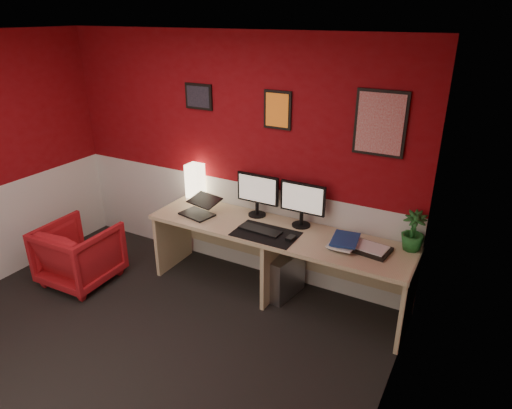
# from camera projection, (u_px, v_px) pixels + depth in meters

# --- Properties ---
(ground) EXTENTS (4.00, 3.50, 0.01)m
(ground) POSITION_uv_depth(u_px,v_px,m) (124.00, 356.00, 3.75)
(ground) COLOR black
(ground) RESTS_ON ground
(ceiling) EXTENTS (4.00, 3.50, 0.01)m
(ceiling) POSITION_uv_depth(u_px,v_px,m) (76.00, 37.00, 2.76)
(ceiling) COLOR white
(ceiling) RESTS_ON ground
(wall_back) EXTENTS (4.00, 0.01, 2.50)m
(wall_back) POSITION_uv_depth(u_px,v_px,m) (231.00, 158.00, 4.66)
(wall_back) COLOR maroon
(wall_back) RESTS_ON ground
(wall_right) EXTENTS (0.01, 3.50, 2.50)m
(wall_right) POSITION_uv_depth(u_px,v_px,m) (379.00, 299.00, 2.37)
(wall_right) COLOR maroon
(wall_right) RESTS_ON ground
(wainscot_back) EXTENTS (4.00, 0.01, 1.00)m
(wainscot_back) POSITION_uv_depth(u_px,v_px,m) (232.00, 223.00, 4.95)
(wainscot_back) COLOR silver
(wainscot_back) RESTS_ON ground
(wainscot_right) EXTENTS (0.01, 3.50, 1.00)m
(wainscot_right) POSITION_uv_depth(u_px,v_px,m) (364.00, 404.00, 2.67)
(wainscot_right) COLOR silver
(wainscot_right) RESTS_ON ground
(desk) EXTENTS (2.60, 0.65, 0.73)m
(desk) POSITION_uv_depth(u_px,v_px,m) (276.00, 263.00, 4.42)
(desk) COLOR tan
(desk) RESTS_ON ground
(shoji_lamp) EXTENTS (0.16, 0.16, 0.40)m
(shoji_lamp) POSITION_uv_depth(u_px,v_px,m) (195.00, 184.00, 4.86)
(shoji_lamp) COLOR #FFE5B2
(shoji_lamp) RESTS_ON desk
(laptop) EXTENTS (0.37, 0.29, 0.22)m
(laptop) POSITION_uv_depth(u_px,v_px,m) (196.00, 205.00, 4.55)
(laptop) COLOR black
(laptop) RESTS_ON desk
(monitor_left) EXTENTS (0.45, 0.06, 0.58)m
(monitor_left) POSITION_uv_depth(u_px,v_px,m) (257.00, 189.00, 4.48)
(monitor_left) COLOR black
(monitor_left) RESTS_ON desk
(monitor_right) EXTENTS (0.45, 0.06, 0.58)m
(monitor_right) POSITION_uv_depth(u_px,v_px,m) (302.00, 198.00, 4.25)
(monitor_right) COLOR black
(monitor_right) RESTS_ON desk
(desk_mat) EXTENTS (0.60, 0.38, 0.01)m
(desk_mat) POSITION_uv_depth(u_px,v_px,m) (266.00, 234.00, 4.20)
(desk_mat) COLOR black
(desk_mat) RESTS_ON desk
(keyboard) EXTENTS (0.43, 0.17, 0.02)m
(keyboard) POSITION_uv_depth(u_px,v_px,m) (260.00, 230.00, 4.25)
(keyboard) COLOR black
(keyboard) RESTS_ON desk_mat
(mouse) EXTENTS (0.07, 0.11, 0.03)m
(mouse) POSITION_uv_depth(u_px,v_px,m) (291.00, 238.00, 4.08)
(mouse) COLOR black
(mouse) RESTS_ON desk_mat
(book_bottom) EXTENTS (0.21, 0.28, 0.03)m
(book_bottom) POSITION_uv_depth(u_px,v_px,m) (332.00, 241.00, 4.04)
(book_bottom) COLOR navy
(book_bottom) RESTS_ON desk
(book_middle) EXTENTS (0.24, 0.32, 0.02)m
(book_middle) POSITION_uv_depth(u_px,v_px,m) (332.00, 240.00, 4.01)
(book_middle) COLOR silver
(book_middle) RESTS_ON book_bottom
(book_top) EXTENTS (0.27, 0.33, 0.03)m
(book_top) POSITION_uv_depth(u_px,v_px,m) (332.00, 238.00, 4.00)
(book_top) COLOR navy
(book_top) RESTS_ON book_middle
(zen_tray) EXTENTS (0.38, 0.29, 0.03)m
(zen_tray) POSITION_uv_depth(u_px,v_px,m) (369.00, 249.00, 3.91)
(zen_tray) COLOR black
(zen_tray) RESTS_ON desk
(potted_plant) EXTENTS (0.21, 0.21, 0.36)m
(potted_plant) POSITION_uv_depth(u_px,v_px,m) (413.00, 231.00, 3.86)
(potted_plant) COLOR #19591E
(potted_plant) RESTS_ON desk
(pc_tower) EXTENTS (0.27, 0.48, 0.45)m
(pc_tower) POSITION_uv_depth(u_px,v_px,m) (285.00, 275.00, 4.48)
(pc_tower) COLOR #99999E
(pc_tower) RESTS_ON ground
(armchair) EXTENTS (0.71, 0.73, 0.64)m
(armchair) POSITION_uv_depth(u_px,v_px,m) (80.00, 253.00, 4.69)
(armchair) COLOR #AB161B
(armchair) RESTS_ON ground
(art_left) EXTENTS (0.32, 0.02, 0.26)m
(art_left) POSITION_uv_depth(u_px,v_px,m) (199.00, 97.00, 4.57)
(art_left) COLOR black
(art_left) RESTS_ON wall_back
(art_center) EXTENTS (0.28, 0.02, 0.36)m
(art_center) POSITION_uv_depth(u_px,v_px,m) (278.00, 110.00, 4.19)
(art_center) COLOR orange
(art_center) RESTS_ON wall_back
(art_right) EXTENTS (0.44, 0.02, 0.56)m
(art_right) POSITION_uv_depth(u_px,v_px,m) (380.00, 123.00, 3.78)
(art_right) COLOR red
(art_right) RESTS_ON wall_back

